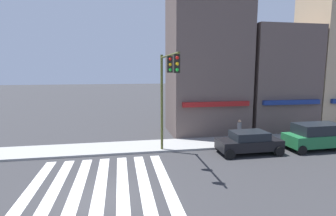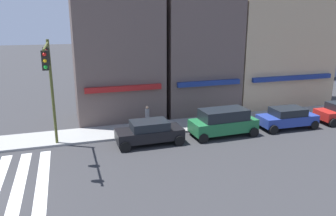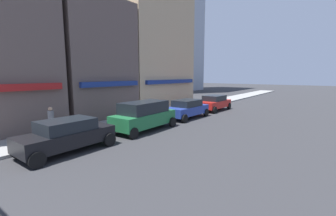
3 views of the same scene
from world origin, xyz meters
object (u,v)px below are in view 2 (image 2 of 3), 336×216
traffic_signal (49,75)px  pedestrian_grey_coat (147,117)px  suv_green (223,122)px  sedan_blue (287,117)px  sedan_black (149,132)px

traffic_signal → pedestrian_grey_coat: traffic_signal is taller
suv_green → pedestrian_grey_coat: suv_green is taller
traffic_signal → suv_green: (11.30, 0.20, -3.94)m
sedan_blue → suv_green: bearing=-178.6°
sedan_black → sedan_blue: bearing=-0.5°
traffic_signal → sedan_black: 7.20m
traffic_signal → suv_green: 11.97m
sedan_black → sedan_blue: size_ratio=0.99×
suv_green → sedan_blue: bearing=-1.7°
suv_green → pedestrian_grey_coat: size_ratio=2.69×
traffic_signal → pedestrian_grey_coat: 8.00m
traffic_signal → sedan_blue: 17.20m
traffic_signal → sedan_blue: (16.69, 0.20, -4.13)m
sedan_blue → pedestrian_grey_coat: pedestrian_grey_coat is taller
sedan_black → sedan_blue: (10.80, 0.00, 0.00)m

